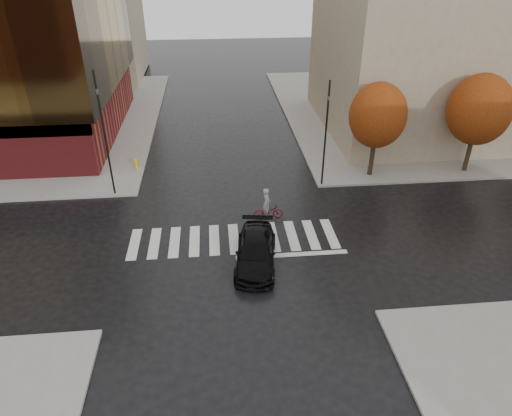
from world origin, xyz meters
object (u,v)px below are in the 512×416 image
(cyclist, at_px, (268,208))
(traffic_light_nw, at_px, (103,126))
(fire_hydrant, at_px, (136,163))
(traffic_light_ne, at_px, (326,128))
(sedan, at_px, (256,251))

(cyclist, xyz_separation_m, traffic_light_nw, (-9.62, 3.80, 4.10))
(fire_hydrant, bearing_deg, traffic_light_ne, -16.10)
(cyclist, height_order, traffic_light_ne, traffic_light_ne)
(cyclist, relative_size, fire_hydrant, 2.55)
(sedan, relative_size, fire_hydrant, 6.31)
(traffic_light_ne, bearing_deg, fire_hydrant, -12.49)
(traffic_light_ne, relative_size, fire_hydrant, 8.95)
(sedan, bearing_deg, traffic_light_nw, 144.39)
(traffic_light_nw, bearing_deg, fire_hydrant, 167.08)
(sedan, relative_size, traffic_light_nw, 0.62)
(cyclist, relative_size, traffic_light_ne, 0.28)
(sedan, relative_size, cyclist, 2.47)
(fire_hydrant, bearing_deg, cyclist, -40.89)
(fire_hydrant, bearing_deg, sedan, -57.45)
(sedan, distance_m, cyclist, 4.45)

